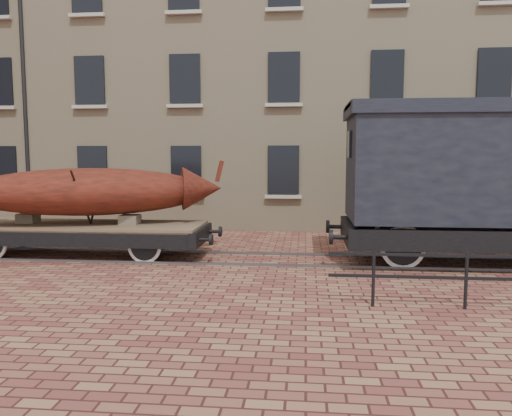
{
  "coord_description": "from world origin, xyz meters",
  "views": [
    {
      "loc": [
        1.77,
        -12.69,
        2.69
      ],
      "look_at": [
        0.46,
        0.5,
        1.3
      ],
      "focal_mm": 35.0,
      "sensor_mm": 36.0,
      "label": 1
    }
  ],
  "objects": [
    {
      "name": "rail_track",
      "position": [
        0.0,
        0.0,
        0.03
      ],
      "size": [
        30.0,
        1.52,
        0.06
      ],
      "color": "#59595E",
      "rests_on": "ground"
    },
    {
      "name": "warehouse_cream",
      "position": [
        3.0,
        9.99,
        7.0
      ],
      "size": [
        40.0,
        10.19,
        14.0
      ],
      "color": "#CEB890",
      "rests_on": "ground"
    },
    {
      "name": "iron_boat",
      "position": [
        -3.93,
        0.0,
        1.75
      ],
      "size": [
        7.09,
        3.68,
        1.69
      ],
      "color": "maroon",
      "rests_on": "flatcar_wagon"
    },
    {
      "name": "ground",
      "position": [
        0.0,
        0.0,
        0.0
      ],
      "size": [
        90.0,
        90.0,
        0.0
      ],
      "primitive_type": "plane",
      "color": "brown"
    },
    {
      "name": "goods_van",
      "position": [
        6.19,
        0.0,
        2.49
      ],
      "size": [
        7.68,
        2.8,
        3.97
      ],
      "color": "black",
      "rests_on": "ground"
    },
    {
      "name": "flatcar_wagon",
      "position": [
        -4.26,
        -0.0,
        0.71
      ],
      "size": [
        7.52,
        2.04,
        1.13
      ],
      "color": "brown",
      "rests_on": "ground"
    }
  ]
}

